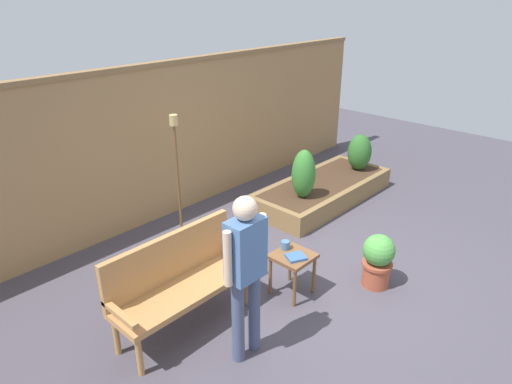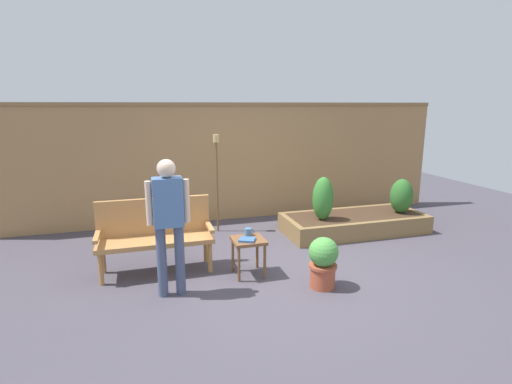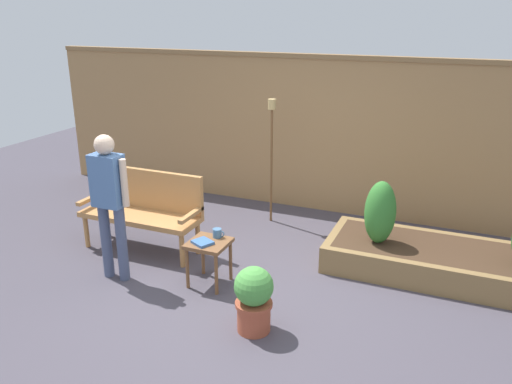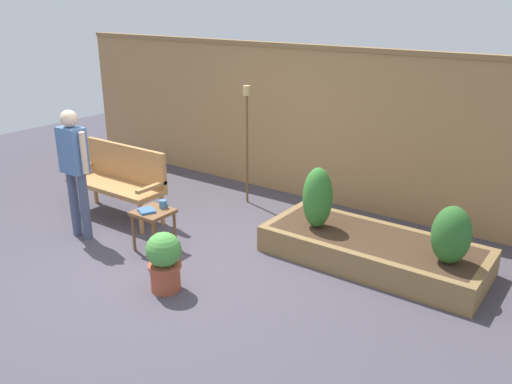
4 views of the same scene
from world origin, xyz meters
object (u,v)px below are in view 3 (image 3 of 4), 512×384
(garden_bench, at_px, (144,205))
(side_table, at_px, (209,249))
(cup_on_table, at_px, (217,233))
(potted_boxwood, at_px, (254,297))
(person_by_bench, at_px, (109,195))
(shrub_near_bench, at_px, (380,212))
(tiki_torch, at_px, (272,139))
(book_on_table, at_px, (203,242))

(garden_bench, height_order, side_table, garden_bench)
(cup_on_table, bearing_deg, garden_bench, 162.60)
(potted_boxwood, bearing_deg, garden_bench, 149.98)
(person_by_bench, bearing_deg, potted_boxwood, -10.44)
(side_table, xyz_separation_m, person_by_bench, (-0.98, -0.27, 0.54))
(side_table, height_order, person_by_bench, person_by_bench)
(potted_boxwood, relative_size, person_by_bench, 0.40)
(cup_on_table, height_order, shrub_near_bench, shrub_near_bench)
(side_table, distance_m, shrub_near_bench, 1.87)
(potted_boxwood, xyz_separation_m, tiki_torch, (-0.79, 2.43, 0.81))
(garden_bench, distance_m, potted_boxwood, 2.16)
(cup_on_table, relative_size, potted_boxwood, 0.21)
(cup_on_table, xyz_separation_m, shrub_near_bench, (1.49, 0.92, 0.12))
(garden_bench, xyz_separation_m, potted_boxwood, (1.86, -1.08, -0.21))
(side_table, bearing_deg, tiki_torch, 91.10)
(garden_bench, xyz_separation_m, cup_on_table, (1.15, -0.36, -0.02))
(person_by_bench, bearing_deg, shrub_near_bench, 27.68)
(cup_on_table, distance_m, person_by_bench, 1.16)
(cup_on_table, bearing_deg, person_by_bench, -158.53)
(side_table, bearing_deg, garden_bench, 156.16)
(potted_boxwood, bearing_deg, shrub_near_bench, 64.51)
(book_on_table, bearing_deg, cup_on_table, 97.35)
(tiki_torch, bearing_deg, side_table, -88.90)
(cup_on_table, height_order, tiki_torch, tiki_torch)
(cup_on_table, distance_m, book_on_table, 0.21)
(book_on_table, distance_m, tiki_torch, 2.01)
(shrub_near_bench, bearing_deg, garden_bench, -168.11)
(cup_on_table, bearing_deg, potted_boxwood, -45.08)
(side_table, relative_size, book_on_table, 2.54)
(potted_boxwood, relative_size, tiki_torch, 0.37)
(side_table, relative_size, shrub_near_bench, 0.68)
(cup_on_table, bearing_deg, tiki_torch, 92.38)
(garden_bench, bearing_deg, tiki_torch, 51.36)
(potted_boxwood, height_order, person_by_bench, person_by_bench)
(book_on_table, height_order, tiki_torch, tiki_torch)
(cup_on_table, height_order, book_on_table, cup_on_table)
(potted_boxwood, bearing_deg, cup_on_table, 134.92)
(book_on_table, xyz_separation_m, tiki_torch, (-0.00, 1.91, 0.64))
(cup_on_table, relative_size, shrub_near_bench, 0.18)
(side_table, distance_m, cup_on_table, 0.19)
(book_on_table, distance_m, person_by_bench, 1.06)
(garden_bench, xyz_separation_m, tiki_torch, (1.08, 1.35, 0.59))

